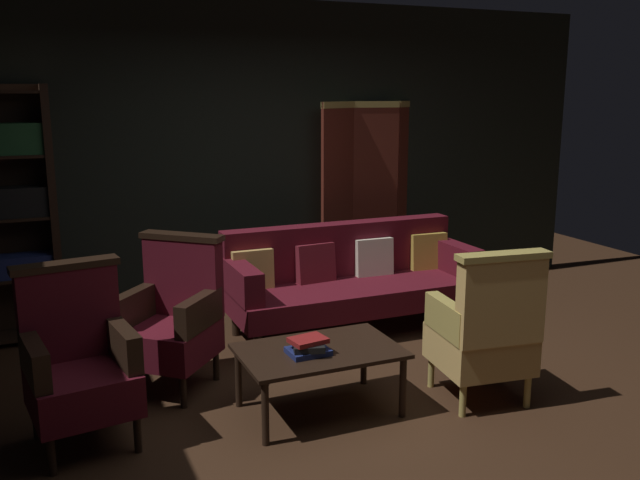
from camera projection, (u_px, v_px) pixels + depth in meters
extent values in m
plane|color=#331E11|center=(369.00, 409.00, 4.41)|extent=(10.00, 10.00, 0.00)
cube|color=black|center=(250.00, 157.00, 6.31)|extent=(7.20, 0.10, 2.80)
cube|color=#5B2319|center=(338.00, 203.00, 6.54)|extent=(0.42, 0.24, 1.90)
cube|color=tan|center=(338.00, 105.00, 6.34)|extent=(0.43, 0.24, 0.06)
cube|color=#5B2319|center=(375.00, 199.00, 6.76)|extent=(0.46, 0.11, 1.90)
cube|color=tan|center=(376.00, 104.00, 6.57)|extent=(0.46, 0.12, 0.06)
cube|color=#5B2319|center=(406.00, 195.00, 7.01)|extent=(0.39, 0.30, 1.90)
cube|color=tan|center=(408.00, 104.00, 6.81)|extent=(0.39, 0.31, 0.06)
cube|color=black|center=(54.00, 215.00, 5.48)|extent=(0.06, 0.32, 2.05)
cube|color=black|center=(8.00, 336.00, 5.53)|extent=(0.86, 0.30, 0.02)
cube|color=black|center=(2.00, 279.00, 5.43)|extent=(0.86, 0.30, 0.02)
cube|color=navy|center=(1.00, 267.00, 5.39)|extent=(0.78, 0.22, 0.17)
cylinder|color=black|center=(258.00, 347.00, 5.17)|extent=(0.07, 0.07, 0.22)
cylinder|color=black|center=(469.00, 315.00, 5.90)|extent=(0.07, 0.07, 0.22)
cylinder|color=black|center=(236.00, 322.00, 5.71)|extent=(0.07, 0.07, 0.22)
cylinder|color=black|center=(431.00, 296.00, 6.44)|extent=(0.07, 0.07, 0.22)
cube|color=#4C0F19|center=(355.00, 295.00, 5.76)|extent=(2.10, 0.76, 0.20)
cube|color=#4C0F19|center=(339.00, 249.00, 5.97)|extent=(2.10, 0.18, 0.46)
cube|color=#4C0F19|center=(242.00, 281.00, 5.34)|extent=(0.16, 0.68, 0.26)
cube|color=#4C0F19|center=(454.00, 257.00, 6.09)|extent=(0.16, 0.68, 0.26)
cube|color=tan|center=(252.00, 270.00, 5.57)|extent=(0.34, 0.13, 0.34)
cube|color=maroon|center=(315.00, 264.00, 5.78)|extent=(0.35, 0.18, 0.35)
cube|color=beige|center=(373.00, 258.00, 5.99)|extent=(0.34, 0.14, 0.35)
cube|color=#B79338|center=(428.00, 252.00, 6.21)|extent=(0.35, 0.16, 0.35)
cylinder|color=black|center=(265.00, 413.00, 3.92)|extent=(0.04, 0.04, 0.39)
cylinder|color=black|center=(403.00, 387.00, 4.26)|extent=(0.04, 0.04, 0.39)
cylinder|color=black|center=(238.00, 377.00, 4.40)|extent=(0.04, 0.04, 0.39)
cylinder|color=black|center=(364.00, 357.00, 4.75)|extent=(0.04, 0.04, 0.39)
cube|color=black|center=(319.00, 351.00, 4.29)|extent=(1.00, 0.64, 0.03)
cylinder|color=tan|center=(491.00, 364.00, 4.84)|extent=(0.04, 0.04, 0.22)
cylinder|color=tan|center=(431.00, 372.00, 4.71)|extent=(0.04, 0.04, 0.22)
cylinder|color=tan|center=(527.00, 391.00, 4.41)|extent=(0.04, 0.04, 0.22)
cylinder|color=tan|center=(463.00, 400.00, 4.28)|extent=(0.04, 0.04, 0.22)
cube|color=tan|center=(479.00, 348.00, 4.51)|extent=(0.62, 0.62, 0.24)
cube|color=tan|center=(501.00, 302.00, 4.21)|extent=(0.57, 0.19, 0.54)
cube|color=tan|center=(504.00, 256.00, 4.15)|extent=(0.61, 0.20, 0.04)
cube|color=tan|center=(514.00, 312.00, 4.53)|extent=(0.15, 0.51, 0.22)
cube|color=tan|center=(448.00, 318.00, 4.40)|extent=(0.15, 0.51, 0.22)
cylinder|color=black|center=(52.00, 456.00, 3.63)|extent=(0.04, 0.04, 0.22)
cylinder|color=black|center=(138.00, 434.00, 3.86)|extent=(0.04, 0.04, 0.22)
cylinder|color=black|center=(36.00, 421.00, 4.01)|extent=(0.04, 0.04, 0.22)
cylinder|color=black|center=(115.00, 403.00, 4.24)|extent=(0.04, 0.04, 0.22)
cube|color=#4C0F19|center=(83.00, 390.00, 3.89)|extent=(0.64, 0.64, 0.24)
cube|color=#4C0F19|center=(69.00, 313.00, 3.99)|extent=(0.57, 0.20, 0.54)
cube|color=black|center=(65.00, 265.00, 3.93)|extent=(0.61, 0.22, 0.04)
cube|color=black|center=(34.00, 360.00, 3.71)|extent=(0.16, 0.51, 0.22)
cube|color=black|center=(123.00, 344.00, 3.96)|extent=(0.16, 0.51, 0.22)
cylinder|color=black|center=(122.00, 382.00, 4.54)|extent=(0.04, 0.04, 0.22)
cylinder|color=black|center=(183.00, 392.00, 4.40)|extent=(0.04, 0.04, 0.22)
cylinder|color=black|center=(159.00, 357.00, 4.97)|extent=(0.04, 0.04, 0.22)
cylinder|color=black|center=(216.00, 365.00, 4.83)|extent=(0.04, 0.04, 0.22)
cube|color=#4C0F19|center=(169.00, 341.00, 4.64)|extent=(0.79, 0.79, 0.24)
cube|color=#4C0F19|center=(183.00, 277.00, 4.77)|extent=(0.50, 0.46, 0.54)
cube|color=black|center=(182.00, 236.00, 4.70)|extent=(0.54, 0.50, 0.04)
cube|color=black|center=(136.00, 305.00, 4.66)|extent=(0.40, 0.43, 0.22)
cube|color=black|center=(199.00, 313.00, 4.51)|extent=(0.40, 0.43, 0.22)
cube|color=navy|center=(308.00, 351.00, 4.20)|extent=(0.25, 0.20, 0.03)
cube|color=black|center=(308.00, 346.00, 4.19)|extent=(0.23, 0.24, 0.04)
cube|color=maroon|center=(308.00, 340.00, 4.19)|extent=(0.24, 0.19, 0.03)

